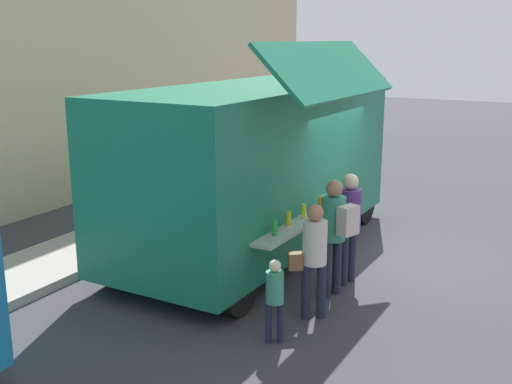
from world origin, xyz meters
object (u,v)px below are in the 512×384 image
at_px(customer_rear_waiting, 313,252).
at_px(child_near_queue, 275,294).
at_px(customer_front_ordering, 349,219).
at_px(customer_mid_with_backpack, 335,227).
at_px(food_truck_main, 259,162).
at_px(trash_bin, 256,169).

bearing_deg(customer_rear_waiting, child_near_queue, 133.55).
height_order(customer_front_ordering, customer_mid_with_backpack, customer_mid_with_backpack).
distance_m(customer_mid_with_backpack, customer_rear_waiting, 0.86).
relative_size(food_truck_main, customer_rear_waiting, 4.00).
distance_m(trash_bin, child_near_queue, 8.34).
relative_size(customer_front_ordering, customer_rear_waiting, 1.09).
xyz_separation_m(customer_mid_with_backpack, child_near_queue, (-1.72, 0.12, -0.42)).
xyz_separation_m(trash_bin, child_near_queue, (-7.22, -4.18, 0.18)).
relative_size(trash_bin, customer_rear_waiting, 0.60).
bearing_deg(customer_mid_with_backpack, food_truck_main, -14.09).
distance_m(customer_front_ordering, child_near_queue, 2.34).
height_order(food_truck_main, customer_mid_with_backpack, food_truck_main).
relative_size(customer_front_ordering, customer_mid_with_backpack, 0.99).
relative_size(customer_rear_waiting, child_near_queue, 1.46).
height_order(customer_front_ordering, child_near_queue, customer_front_ordering).
distance_m(trash_bin, customer_front_ordering, 6.55).
bearing_deg(customer_rear_waiting, customer_mid_with_backpack, -35.86).
distance_m(food_truck_main, customer_rear_waiting, 3.02).
relative_size(customer_mid_with_backpack, customer_rear_waiting, 1.09).
relative_size(food_truck_main, customer_front_ordering, 3.68).
relative_size(food_truck_main, customer_mid_with_backpack, 3.66).
bearing_deg(customer_rear_waiting, food_truck_main, 5.24).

